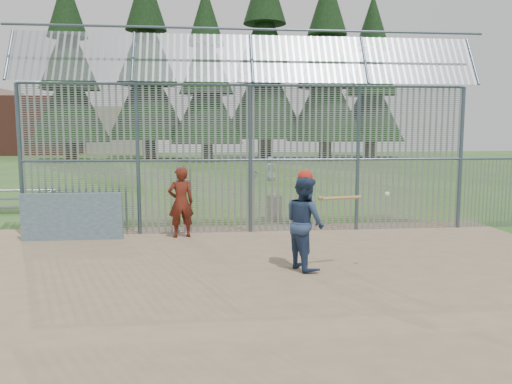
{
  "coord_description": "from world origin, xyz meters",
  "views": [
    {
      "loc": [
        -1.23,
        -9.99,
        2.74
      ],
      "look_at": [
        0.0,
        2.0,
        1.3
      ],
      "focal_mm": 35.0,
      "sensor_mm": 36.0,
      "label": 1
    }
  ],
  "objects": [
    {
      "name": "conifer_row",
      "position": [
        1.93,
        41.51,
        10.83
      ],
      "size": [
        38.48,
        12.26,
        20.2
      ],
      "color": "#332319",
      "rests_on": "ground"
    },
    {
      "name": "bleacher",
      "position": [
        -8.0,
        7.92,
        0.41
      ],
      "size": [
        3.0,
        0.95,
        0.72
      ],
      "color": "slate",
      "rests_on": "ground"
    },
    {
      "name": "backstop_fence",
      "position": [
        1.81,
        3.43,
        2.36
      ],
      "size": [
        20.09,
        0.81,
        5.3
      ],
      "color": "#47566B",
      "rests_on": "ground"
    },
    {
      "name": "bg_kid_seated",
      "position": [
        1.31,
        16.13,
        0.49
      ],
      "size": [
        0.62,
        0.45,
        0.97
      ],
      "primitive_type": "imported",
      "rotation": [
        0.0,
        0.0,
        2.72
      ],
      "color": "slate",
      "rests_on": "ground"
    },
    {
      "name": "trash_can",
      "position": [
        0.93,
        5.46,
        0.38
      ],
      "size": [
        0.56,
        0.56,
        0.82
      ],
      "color": "#95979D",
      "rests_on": "ground"
    },
    {
      "name": "dirt_infield",
      "position": [
        0.0,
        -0.5,
        0.01
      ],
      "size": [
        14.0,
        10.0,
        0.02
      ],
      "primitive_type": "cube",
      "color": "#756047",
      "rests_on": "ground"
    },
    {
      "name": "distant_buildings",
      "position": [
        -23.18,
        56.49,
        3.6
      ],
      "size": [
        26.5,
        10.5,
        8.0
      ],
      "color": "brown",
      "rests_on": "ground"
    },
    {
      "name": "batter",
      "position": [
        0.73,
        -0.35,
        0.95
      ],
      "size": [
        0.98,
        1.1,
        1.87
      ],
      "primitive_type": "imported",
      "rotation": [
        0.0,
        0.0,
        1.93
      ],
      "color": "navy",
      "rests_on": "dirt_infield"
    },
    {
      "name": "batting_gear",
      "position": [
        0.86,
        -0.38,
        1.81
      ],
      "size": [
        1.73,
        0.57,
        0.6
      ],
      "color": "#AF2417",
      "rests_on": "ground"
    },
    {
      "name": "onlooker",
      "position": [
        -1.86,
        2.97,
        0.94
      ],
      "size": [
        0.75,
        0.58,
        1.84
      ],
      "primitive_type": "imported",
      "rotation": [
        0.0,
        0.0,
        3.37
      ],
      "color": "maroon",
      "rests_on": "dirt_infield"
    },
    {
      "name": "dugout_wall",
      "position": [
        -4.6,
        2.9,
        0.62
      ],
      "size": [
        2.5,
        0.12,
        1.2
      ],
      "primitive_type": "cube",
      "color": "#38566B",
      "rests_on": "dirt_infield"
    },
    {
      "name": "ground",
      "position": [
        0.0,
        0.0,
        0.0
      ],
      "size": [
        120.0,
        120.0,
        0.0
      ],
      "primitive_type": "plane",
      "color": "#2D511E",
      "rests_on": "ground"
    },
    {
      "name": "bg_kid_standing",
      "position": [
        2.52,
        18.29,
        0.69
      ],
      "size": [
        0.8,
        0.76,
        1.37
      ],
      "primitive_type": "imported",
      "rotation": [
        0.0,
        0.0,
        3.83
      ],
      "color": "gray",
      "rests_on": "ground"
    }
  ]
}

